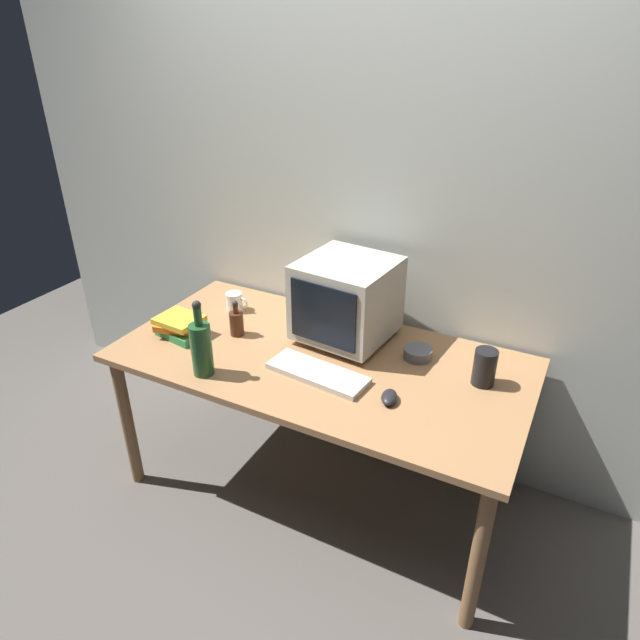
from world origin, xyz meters
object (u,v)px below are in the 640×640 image
at_px(bottle_short, 237,322).
at_px(mug, 235,302).
at_px(keyboard, 318,373).
at_px(computer_mouse, 389,397).
at_px(book_stack, 180,327).
at_px(cd_spindle, 418,353).
at_px(crt_monitor, 346,300).
at_px(bottle_tall, 201,347).
at_px(metal_canister, 485,367).

relative_size(bottle_short, mug, 1.42).
distance_m(keyboard, computer_mouse, 0.32).
xyz_separation_m(book_stack, cd_spindle, (1.02, 0.32, -0.02)).
xyz_separation_m(crt_monitor, mug, (-0.60, -0.00, -0.15)).
bearing_deg(keyboard, crt_monitor, 101.13).
bearing_deg(crt_monitor, computer_mouse, -45.55).
bearing_deg(bottle_tall, bottle_short, 100.91).
relative_size(bottle_tall, mug, 2.73).
height_order(crt_monitor, computer_mouse, crt_monitor).
bearing_deg(mug, bottle_short, -52.72).
bearing_deg(mug, crt_monitor, 0.16).
xyz_separation_m(keyboard, book_stack, (-0.70, 0.00, 0.03)).
bearing_deg(keyboard, bottle_tall, -148.88).
distance_m(mug, cd_spindle, 0.95).
bearing_deg(book_stack, metal_canister, 10.95).
bearing_deg(crt_monitor, bottle_short, -156.42).
height_order(crt_monitor, bottle_short, crt_monitor).
xyz_separation_m(crt_monitor, cd_spindle, (0.34, -0.01, -0.17)).
bearing_deg(bottle_tall, computer_mouse, 12.85).
bearing_deg(bottle_short, metal_canister, 6.48).
bearing_deg(bottle_short, keyboard, -15.08).
distance_m(computer_mouse, book_stack, 1.02).
height_order(crt_monitor, book_stack, crt_monitor).
height_order(computer_mouse, bottle_tall, bottle_tall).
height_order(crt_monitor, mug, crt_monitor).
relative_size(crt_monitor, keyboard, 1.00).
relative_size(mug, cd_spindle, 1.00).
xyz_separation_m(bottle_tall, cd_spindle, (0.73, 0.51, -0.10)).
height_order(bottle_tall, book_stack, bottle_tall).
relative_size(crt_monitor, mug, 3.49).
relative_size(keyboard, metal_canister, 2.80).
xyz_separation_m(keyboard, computer_mouse, (0.32, -0.03, 0.01)).
bearing_deg(keyboard, bottle_short, 170.96).
bearing_deg(computer_mouse, bottle_tall, 178.65).
xyz_separation_m(cd_spindle, metal_canister, (0.29, -0.06, 0.05)).
xyz_separation_m(book_stack, mug, (0.07, 0.33, -0.00)).
height_order(bottle_short, cd_spindle, bottle_short).
bearing_deg(bottle_short, bottle_tall, -79.09).
height_order(keyboard, bottle_tall, bottle_tall).
bearing_deg(keyboard, computer_mouse, 1.09).
xyz_separation_m(computer_mouse, mug, (-0.95, 0.35, 0.03)).
bearing_deg(metal_canister, bottle_short, -173.52).
relative_size(book_stack, metal_canister, 1.53).
bearing_deg(bottle_short, mug, 127.28).
distance_m(bottle_tall, metal_canister, 1.12).
height_order(crt_monitor, cd_spindle, crt_monitor).
distance_m(computer_mouse, bottle_short, 0.82).
bearing_deg(bottle_short, book_stack, -149.68).
distance_m(computer_mouse, metal_canister, 0.40).
height_order(computer_mouse, mug, mug).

